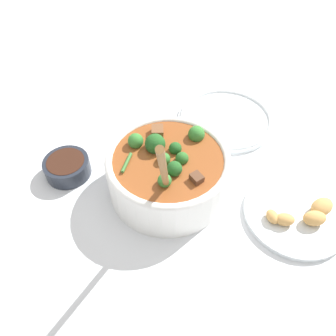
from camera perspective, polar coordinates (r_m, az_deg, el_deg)
ground_plane at (r=0.75m, az=-0.00°, el=-3.47°), size 4.00×4.00×0.00m
stew_bowl at (r=0.70m, az=-0.01°, el=-0.39°), size 0.30×0.26×0.31m
condiment_bowl at (r=0.79m, az=-17.17°, el=0.26°), size 0.10×0.10×0.04m
empty_plate at (r=0.91m, az=10.03°, el=8.49°), size 0.26×0.26×0.02m
food_plate at (r=0.74m, az=21.63°, el=-7.45°), size 0.21×0.21×0.05m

